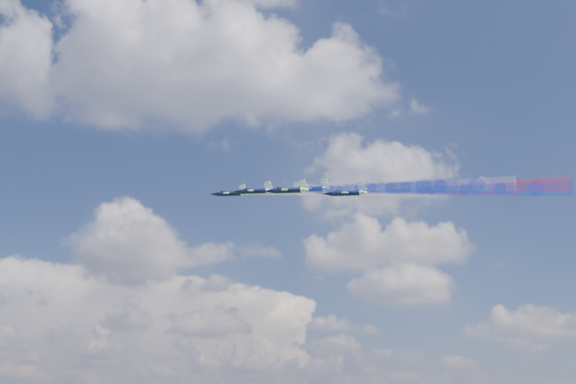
{
  "coord_description": "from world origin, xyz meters",
  "views": [
    {
      "loc": [
        -23.77,
        -142.3,
        92.41
      ],
      "look_at": [
        -22.83,
        16.84,
        145.08
      ],
      "focal_mm": 43.85,
      "sensor_mm": 36.0,
      "label": 1
    }
  ],
  "objects": [
    {
      "name": "jet_inner_left",
      "position": [
        -30.69,
        11.58,
        143.52
      ],
      "size": [
        13.01,
        12.07,
        6.24
      ],
      "primitive_type": null,
      "rotation": [
        0.09,
        -0.32,
        1.18
      ],
      "color": "black"
    },
    {
      "name": "trail_center_third",
      "position": [
        5.97,
        4.82,
        142.51
      ],
      "size": [
        39.76,
        18.67,
        8.05
      ],
      "primitive_type": null,
      "rotation": [
        0.09,
        -0.32,
        1.18
      ],
      "color": "white"
    },
    {
      "name": "trail_rear_right",
      "position": [
        19.99,
        10.36,
        144.34
      ],
      "size": [
        39.76,
        18.67,
        8.05
      ],
      "primitive_type": null,
      "rotation": [
        0.09,
        -0.32,
        1.18
      ],
      "color": "red"
    },
    {
      "name": "jet_center_third",
      "position": [
        -17.58,
        13.67,
        144.73
      ],
      "size": [
        13.01,
        12.07,
        6.24
      ],
      "primitive_type": null,
      "rotation": [
        0.09,
        -0.32,
        1.18
      ],
      "color": "black"
    },
    {
      "name": "trail_inner_right",
      "position": [
        -0.04,
        18.4,
        146.58
      ],
      "size": [
        39.76,
        18.67,
        8.05
      ],
      "primitive_type": null,
      "rotation": [
        0.09,
        -0.32,
        1.18
      ],
      "color": "red"
    },
    {
      "name": "jet_lead",
      "position": [
        -37.15,
        22.84,
        146.6
      ],
      "size": [
        13.01,
        12.07,
        6.24
      ],
      "primitive_type": null,
      "rotation": [
        0.09,
        -0.32,
        1.18
      ],
      "color": "black"
    },
    {
      "name": "trail_outer_right",
      "position": [
        12.71,
        21.72,
        147.34
      ],
      "size": [
        39.76,
        18.67,
        8.05
      ],
      "primitive_type": null,
      "rotation": [
        0.09,
        -0.32,
        1.18
      ],
      "color": "red"
    },
    {
      "name": "jet_outer_right",
      "position": [
        -10.84,
        30.57,
        149.56
      ],
      "size": [
        13.01,
        12.07,
        6.24
      ],
      "primitive_type": null,
      "rotation": [
        0.09,
        -0.32,
        1.18
      ],
      "color": "black"
    },
    {
      "name": "trail_rear_left",
      "position": [
        13.27,
        -6.18,
        137.91
      ],
      "size": [
        39.76,
        18.67,
        8.05
      ],
      "primitive_type": null,
      "rotation": [
        0.09,
        -0.32,
        1.18
      ],
      "color": "#1A35DE"
    },
    {
      "name": "jet_inner_right",
      "position": [
        -23.59,
        27.25,
        148.8
      ],
      "size": [
        13.01,
        12.07,
        6.24
      ],
      "primitive_type": null,
      "rotation": [
        0.09,
        -0.32,
        1.18
      ],
      "color": "black"
    },
    {
      "name": "trail_outer_left",
      "position": [
        0.5,
        -9.8,
        137.32
      ],
      "size": [
        39.76,
        18.67,
        8.05
      ],
      "primitive_type": null,
      "rotation": [
        0.09,
        -0.32,
        1.18
      ],
      "color": "#1A35DE"
    },
    {
      "name": "trail_inner_left",
      "position": [
        -7.14,
        2.72,
        141.3
      ],
      "size": [
        39.76,
        18.67,
        8.05
      ],
      "primitive_type": null,
      "rotation": [
        0.09,
        -0.32,
        1.18
      ],
      "color": "#1A35DE"
    },
    {
      "name": "trail_lead",
      "position": [
        -13.6,
        13.98,
        144.38
      ],
      "size": [
        39.76,
        18.67,
        8.05
      ],
      "primitive_type": null,
      "rotation": [
        0.09,
        -0.32,
        1.18
      ],
      "color": "white"
    },
    {
      "name": "jet_rear_right",
      "position": [
        -3.56,
        19.22,
        146.56
      ],
      "size": [
        13.01,
        12.07,
        6.24
      ],
      "primitive_type": null,
      "rotation": [
        0.09,
        -0.32,
        1.18
      ],
      "color": "black"
    },
    {
      "name": "jet_outer_left",
      "position": [
        -23.05,
        -0.94,
        139.54
      ],
      "size": [
        13.01,
        12.07,
        6.24
      ],
      "primitive_type": null,
      "rotation": [
        0.09,
        -0.32,
        1.18
      ],
      "color": "black"
    },
    {
      "name": "jet_rear_left",
      "position": [
        -10.27,
        2.68,
        140.13
      ],
      "size": [
        13.01,
        12.07,
        6.24
      ],
      "primitive_type": null,
      "rotation": [
        0.09,
        -0.32,
        1.18
      ],
      "color": "black"
    }
  ]
}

